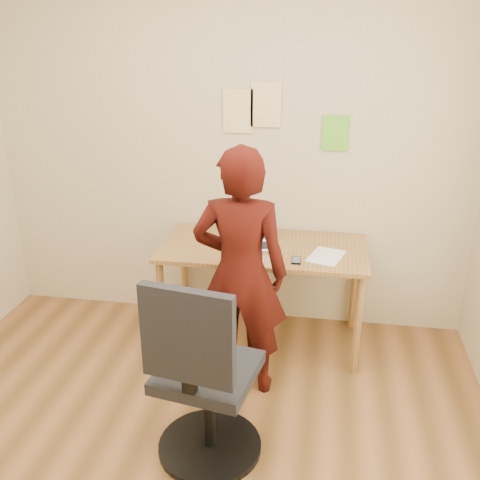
% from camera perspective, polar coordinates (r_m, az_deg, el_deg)
% --- Properties ---
extents(room, '(3.58, 3.58, 2.78)m').
position_cam_1_polar(room, '(2.24, -9.38, 0.92)').
color(room, brown).
rests_on(room, ground).
extents(desk, '(1.40, 0.70, 0.74)m').
position_cam_1_polar(desk, '(3.69, 2.50, -1.92)').
color(desk, olive).
rests_on(desk, ground).
extents(laptop, '(0.36, 0.33, 0.23)m').
position_cam_1_polar(laptop, '(3.67, 1.65, 0.30)').
color(laptop, '#BBBBC2').
rests_on(laptop, desk).
extents(paper_sheet, '(0.27, 0.33, 0.00)m').
position_cam_1_polar(paper_sheet, '(3.54, 9.17, -1.70)').
color(paper_sheet, white).
rests_on(paper_sheet, desk).
extents(phone, '(0.06, 0.12, 0.01)m').
position_cam_1_polar(phone, '(3.44, 6.02, -2.16)').
color(phone, black).
rests_on(phone, desk).
extents(wall_note_left, '(0.21, 0.00, 0.30)m').
position_cam_1_polar(wall_note_left, '(3.80, -0.21, 13.58)').
color(wall_note_left, '#F9D694').
rests_on(wall_note_left, room).
extents(wall_note_mid, '(0.21, 0.00, 0.30)m').
position_cam_1_polar(wall_note_mid, '(3.77, 2.77, 14.19)').
color(wall_note_mid, '#F9D694').
rests_on(wall_note_mid, room).
extents(wall_note_right, '(0.18, 0.00, 0.24)m').
position_cam_1_polar(wall_note_right, '(3.77, 10.15, 11.13)').
color(wall_note_right, '#69CB2D').
rests_on(wall_note_right, room).
extents(office_chair, '(0.56, 0.57, 1.08)m').
position_cam_1_polar(office_chair, '(2.79, -3.98, -15.24)').
color(office_chair, black).
rests_on(office_chair, ground).
extents(person, '(0.57, 0.38, 1.55)m').
position_cam_1_polar(person, '(3.17, 0.05, -3.63)').
color(person, '#350B07').
rests_on(person, ground).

